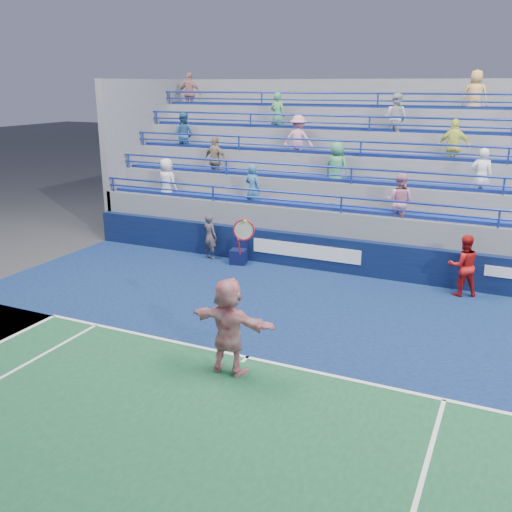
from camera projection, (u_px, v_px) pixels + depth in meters
The scene contains 7 objects.
ground at pixel (247, 358), 12.31m from camera, with size 120.00×120.00×0.00m, color #333538.
sponsor_wall at pixel (337, 255), 17.79m from camera, with size 18.00×0.32×1.10m.
bleacher_stand at pixel (369, 202), 20.77m from camera, with size 18.00×5.60×6.13m.
judge_chair at pixel (239, 256), 18.67m from camera, with size 0.58×0.58×0.88m.
tennis_player at pixel (229, 326), 11.44m from camera, with size 1.91×0.70×3.26m.
line_judge at pixel (210, 237), 19.08m from camera, with size 0.56×0.37×1.54m, color #131A35.
ball_girl at pixel (463, 266), 15.72m from camera, with size 0.85×0.66×1.74m, color red.
Camera 1 is at (4.86, -10.02, 5.69)m, focal length 40.00 mm.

